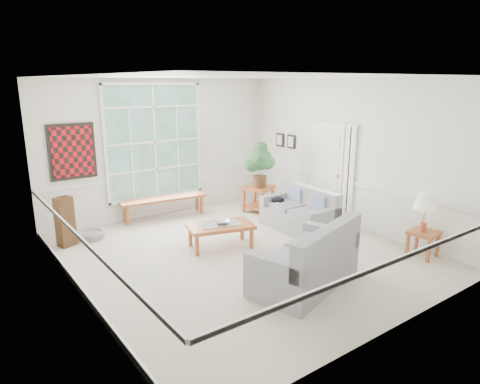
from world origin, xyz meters
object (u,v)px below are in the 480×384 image
Objects in this scene: end_table at (258,199)px; coffee_table at (221,236)px; loveseat_right at (299,210)px; side_table at (423,244)px; loveseat_front at (305,254)px.

coffee_table is at bearing -145.41° from end_table.
loveseat_right is 3.40× the size of side_table.
loveseat_right reaches higher than end_table.
coffee_table is at bearing 79.22° from loveseat_front.
loveseat_front is at bearing 169.34° from side_table.
loveseat_front is 2.95× the size of end_table.
end_table is (1.92, 1.32, 0.09)m from coffee_table.
side_table is at bearing -27.56° from coffee_table.
loveseat_front reaches higher than loveseat_right.
coffee_table is at bearing 136.82° from side_table.
loveseat_front reaches higher than side_table.
end_table is at bearing 50.21° from coffee_table.
end_table is (1.73, 3.28, -0.18)m from loveseat_front.
coffee_table is (-1.80, 0.13, -0.21)m from loveseat_right.
loveseat_right is at bearing 108.51° from side_table.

